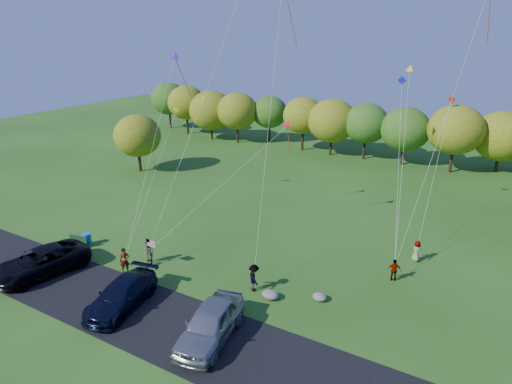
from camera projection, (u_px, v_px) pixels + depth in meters
ground at (191, 287)px, 30.85m from camera, size 140.00×140.00×0.00m
asphalt_lane at (150, 317)px, 27.60m from camera, size 44.00×6.00×0.06m
treeline at (356, 125)px, 59.11m from camera, size 76.02×27.86×8.04m
minivan_dark at (41, 262)px, 32.17m from camera, size 4.24×7.08×1.84m
minivan_navy at (121, 295)px, 28.32m from camera, size 3.36×6.11×1.68m
minivan_silver at (210, 324)px, 25.32m from camera, size 3.44×6.21×2.00m
flyer_a at (125, 261)px, 32.42m from camera, size 0.80×0.81×1.89m
flyer_b at (149, 252)px, 33.73m from camera, size 1.08×1.00×1.77m
flyer_c at (254, 278)px, 30.18m from camera, size 1.38×1.34×1.89m
flyer_d at (394, 270)px, 31.43m from camera, size 1.02×0.68×1.61m
flyer_e at (417, 251)px, 34.07m from camera, size 0.96×0.89×1.65m
park_bench at (79, 240)px, 36.53m from camera, size 1.69×0.56×0.94m
trash_barrel at (87, 239)px, 36.78m from camera, size 0.64×0.64×0.97m
flag_assembly at (149, 246)px, 32.96m from camera, size 0.83×0.54×2.24m
boulder_near at (270, 295)px, 29.46m from camera, size 1.14×0.89×0.57m
boulder_far at (320, 297)px, 29.30m from camera, size 0.94×0.78×0.49m
kites_aloft at (306, 7)px, 35.09m from camera, size 26.30×11.39×17.79m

